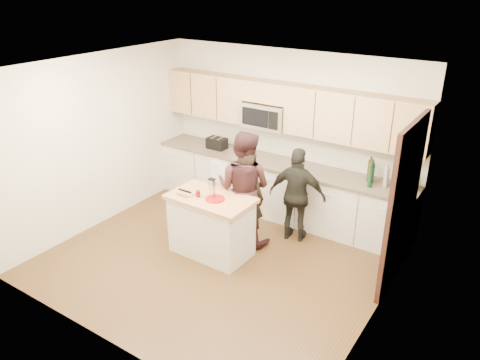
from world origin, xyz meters
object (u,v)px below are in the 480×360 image
Objects in this scene: woman_left at (246,197)px; toaster at (217,143)px; island at (211,225)px; woman_center at (244,188)px; woman_right at (297,195)px.

toaster is at bearing -47.26° from woman_left.
island is 3.62× the size of toaster.
woman_right is (0.64, 0.48, -0.14)m from woman_center.
woman_left is 0.14m from woman_center.
island is at bearing -56.64° from toaster.
toaster is 0.23× the size of woman_right.
woman_right is at bearing -150.74° from woman_center.
toaster is 1.60m from woman_center.
woman_right is at bearing 52.24° from island.
woman_right reaches higher than island.
woman_center is at bearing 71.90° from island.
toaster is 0.23× the size of woman_left.
toaster is at bearing -27.39° from woman_right.
woman_left is (0.24, 0.55, 0.28)m from island.
island is 0.66m from woman_left.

